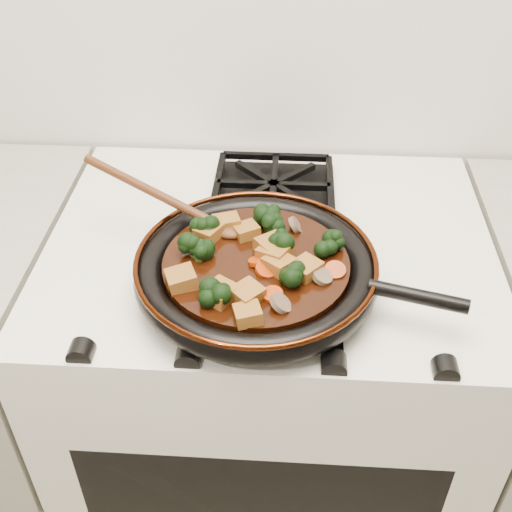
{
  "coord_description": "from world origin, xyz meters",
  "views": [
    {
      "loc": [
        0.03,
        0.82,
        1.57
      ],
      "look_at": [
        -0.02,
        1.56,
        0.97
      ],
      "focal_mm": 45.0,
      "sensor_mm": 36.0,
      "label": 1
    }
  ],
  "objects": [
    {
      "name": "carrot_coin_2",
      "position": [
        0.1,
        1.54,
        0.96
      ],
      "size": [
        0.03,
        0.03,
        0.02
      ],
      "primitive_type": "cylinder",
      "rotation": [
        0.3,
        0.01,
        0.0
      ],
      "color": "#A52D04",
      "rests_on": "braising_sauce"
    },
    {
      "name": "tofu_cube_9",
      "position": [
        -0.02,
        1.48,
        0.97
      ],
      "size": [
        0.05,
        0.06,
        0.02
      ],
      "primitive_type": "cube",
      "rotation": [
        0.03,
        -0.02,
        0.8
      ],
      "color": "#905B21",
      "rests_on": "braising_sauce"
    },
    {
      "name": "broccoli_floret_6",
      "position": [
        0.03,
        1.59,
        0.97
      ],
      "size": [
        0.09,
        0.09,
        0.07
      ],
      "primitive_type": null,
      "rotation": [
        0.11,
        -0.21,
        0.74
      ],
      "color": "black",
      "rests_on": "braising_sauce"
    },
    {
      "name": "tofu_cube_2",
      "position": [
        -0.07,
        1.64,
        0.97
      ],
      "size": [
        0.05,
        0.05,
        0.03
      ],
      "primitive_type": "cube",
      "rotation": [
        -0.1,
        -0.02,
        0.3
      ],
      "color": "#905B21",
      "rests_on": "braising_sauce"
    },
    {
      "name": "broccoli_floret_4",
      "position": [
        -0.07,
        1.47,
        0.97
      ],
      "size": [
        0.09,
        0.08,
        0.07
      ],
      "primitive_type": null,
      "rotation": [
        -0.13,
        -0.15,
        0.78
      ],
      "color": "black",
      "rests_on": "braising_sauce"
    },
    {
      "name": "broccoli_floret_8",
      "position": [
        -0.11,
        1.57,
        0.97
      ],
      "size": [
        0.09,
        0.08,
        0.07
      ],
      "primitive_type": null,
      "rotation": [
        -0.19,
        -0.12,
        1.0
      ],
      "color": "black",
      "rests_on": "braising_sauce"
    },
    {
      "name": "mushroom_slice_3",
      "position": [
        0.08,
        1.52,
        0.97
      ],
      "size": [
        0.04,
        0.04,
        0.02
      ],
      "primitive_type": "cylinder",
      "rotation": [
        0.42,
        0.0,
        1.27
      ],
      "color": "brown",
      "rests_on": "braising_sauce"
    },
    {
      "name": "mushroom_slice_0",
      "position": [
        0.04,
        1.65,
        0.97
      ],
      "size": [
        0.03,
        0.03,
        0.03
      ],
      "primitive_type": "cylinder",
      "rotation": [
        0.97,
        0.0,
        1.68
      ],
      "color": "brown",
      "rests_on": "braising_sauce"
    },
    {
      "name": "tofu_cube_6",
      "position": [
        0.02,
        1.54,
        0.97
      ],
      "size": [
        0.06,
        0.06,
        0.03
      ],
      "primitive_type": "cube",
      "rotation": [
        0.05,
        0.09,
        2.41
      ],
      "color": "#905B21",
      "rests_on": "braising_sauce"
    },
    {
      "name": "broccoli_floret_7",
      "position": [
        0.03,
        1.51,
        0.97
      ],
      "size": [
        0.08,
        0.08,
        0.07
      ],
      "primitive_type": null,
      "rotation": [
        -0.18,
        0.18,
        0.3
      ],
      "color": "black",
      "rests_on": "braising_sauce"
    },
    {
      "name": "broccoli_floret_0",
      "position": [
        -0.1,
        1.62,
        0.97
      ],
      "size": [
        0.07,
        0.08,
        0.07
      ],
      "primitive_type": null,
      "rotation": [
        0.25,
        0.08,
        2.86
      ],
      "color": "black",
      "rests_on": "braising_sauce"
    },
    {
      "name": "broccoli_floret_1",
      "position": [
        0.09,
        1.59,
        0.97
      ],
      "size": [
        0.08,
        0.08,
        0.08
      ],
      "primitive_type": null,
      "rotation": [
        0.21,
        -0.24,
        1.95
      ],
      "color": "black",
      "rests_on": "braising_sauce"
    },
    {
      "name": "stove",
      "position": [
        0.0,
        1.69,
        0.45
      ],
      "size": [
        0.76,
        0.6,
        0.9
      ],
      "primitive_type": "cube",
      "color": "white",
      "rests_on": "ground"
    },
    {
      "name": "tofu_cube_0",
      "position": [
        -0.04,
        1.62,
        0.97
      ],
      "size": [
        0.05,
        0.05,
        0.03
      ],
      "primitive_type": "cube",
      "rotation": [
        -0.05,
        0.12,
        2.04
      ],
      "color": "#905B21",
      "rests_on": "braising_sauce"
    },
    {
      "name": "tofu_cube_4",
      "position": [
        -0.06,
        1.48,
        0.97
      ],
      "size": [
        0.06,
        0.06,
        0.03
      ],
      "primitive_type": "cube",
      "rotation": [
        0.0,
        0.08,
        1.0
      ],
      "color": "#905B21",
      "rests_on": "braising_sauce"
    },
    {
      "name": "mushroom_slice_2",
      "position": [
        0.02,
        1.46,
        0.97
      ],
      "size": [
        0.03,
        0.04,
        0.03
      ],
      "primitive_type": "cylinder",
      "rotation": [
        0.66,
        0.0,
        1.62
      ],
      "color": "brown",
      "rests_on": "braising_sauce"
    },
    {
      "name": "mushroom_slice_1",
      "position": [
        -0.08,
        1.64,
        0.97
      ],
      "size": [
        0.04,
        0.04,
        0.03
      ],
      "primitive_type": "cylinder",
      "rotation": [
        0.66,
        0.0,
        1.94
      ],
      "color": "brown",
      "rests_on": "braising_sauce"
    },
    {
      "name": "tofu_cube_8",
      "position": [
        -0.02,
        1.44,
        0.97
      ],
      "size": [
        0.05,
        0.05,
        0.03
      ],
      "primitive_type": "cube",
      "rotation": [
        -0.12,
        -0.08,
        0.28
      ],
      "color": "#905B21",
      "rests_on": "braising_sauce"
    },
    {
      "name": "carrot_coin_0",
      "position": [
        -0.01,
        1.55,
        0.96
      ],
      "size": [
        0.03,
        0.03,
        0.02
      ],
      "primitive_type": "cylinder",
      "rotation": [
        -0.28,
        -0.19,
        0.0
      ],
      "color": "#A52D04",
      "rests_on": "braising_sauce"
    },
    {
      "name": "tofu_cube_5",
      "position": [
        -0.12,
        1.5,
        0.97
      ],
      "size": [
        0.06,
        0.06,
        0.03
      ],
      "primitive_type": "cube",
      "rotation": [
        -0.09,
        -0.11,
        0.38
      ],
      "color": "#905B21",
      "rests_on": "braising_sauce"
    },
    {
      "name": "tofu_cube_1",
      "position": [
        0.01,
        1.57,
        0.97
      ],
      "size": [
        0.06,
        0.06,
        0.03
      ],
      "primitive_type": "cube",
      "rotation": [
        -0.11,
        0.04,
        1.06
      ],
      "color": "#905B21",
      "rests_on": "braising_sauce"
    },
    {
      "name": "tofu_cube_10",
      "position": [
        0.01,
        1.58,
        0.97
      ],
      "size": [
        0.06,
        0.06,
        0.03
      ],
      "primitive_type": "cube",
      "rotation": [
        0.03,
        0.05,
        0.69
      ],
      "color": "#905B21",
      "rests_on": "braising_sauce"
    },
    {
      "name": "mushroom_slice_4",
      "position": [
        -0.07,
        1.65,
        0.97
      ],
      "size": [
        0.03,
        0.03,
        0.02
      ],
      "primitive_type": "cylinder",
      "rotation": [
        0.41,
        0.0,
        3.12
      ],
      "color": "brown",
      "rests_on": "braising_sauce"
    },
    {
      "name": "broccoli_floret_5",
      "position": [
        0.01,
        1.63,
        0.97
      ],
      "size": [
        0.09,
        0.09,
        0.06
      ],
      "primitive_type": null,
      "rotation": [
        -0.17,
        0.04,
        0.87
      ],
      "color": "black",
      "rests_on": "braising_sauce"
    },
    {
      "name": "wooden_spoon",
      "position": [
        -0.14,
        1.66,
        0.98
      ],
      "size": [
        0.16,
        0.08,
        0.27
      ],
      "rotation": [
        0.0,
        0.0,
        2.78
      ],
      "color": "#4E2710",
      "rests_on": "braising_sauce"
    },
    {
      "name": "broccoli_floret_2",
      "position": [
        -0.0,
        1.65,
        0.97
      ],
      "size": [
        0.08,
        0.08,
        0.07
      ],
      "primitive_type": null,
      "rotation": [
        0.13,
        0.13,
        2.86
      ],
      "color": "black",
      "rests_on": "braising_sauce"
    },
    {
      "name": "carrot_coin_3",
      "position": [
        0.0,
        1.54,
        0.96
      ],
      "size": [
        0.03,
        0.03,
        0.02
      ],
      "primitive_type": "cylinder",
      "rotation": [
        0.23,
        0.27,
        0.0
      ],
      "color": "#A52D04",
      "rests_on": "braising_sauce"
    },
    {
      "name": "tofu_cube_3",
      "position": [
        0.06,
        1.54,
        0.97
      ],
      "size": [
        0.06,
        0.06,
        0.02
      ],
      "primitive_type": "cube",
      "rotation": [
        -0.01,
        0.01,
        0.85
      ],
      "color": "#905B21",
      "rests_on": "braising_sauce"
    },
    {
      "name": "carrot_coin_1",
      "position": [
        0.01,
        1.48,
        0.96
      ],
      "size": [
        0.03,
        0.03,
        0.01
      ],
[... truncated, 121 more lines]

